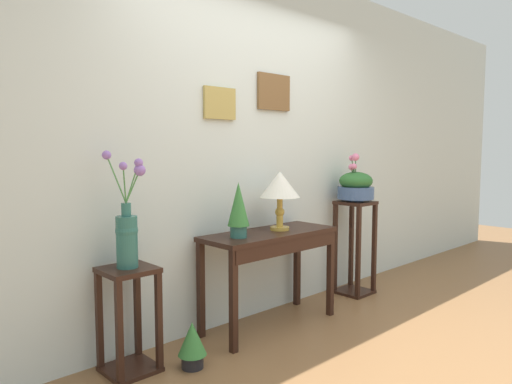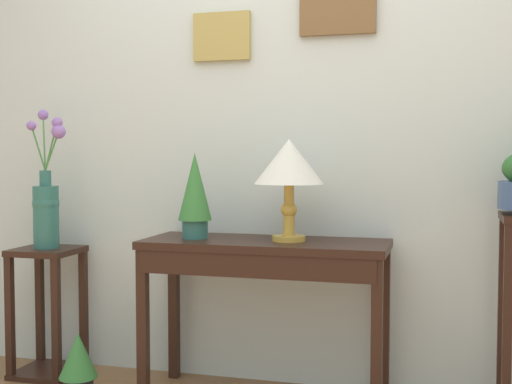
{
  "view_description": "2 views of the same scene",
  "coord_description": "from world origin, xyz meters",
  "px_view_note": "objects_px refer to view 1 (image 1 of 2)",
  "views": [
    {
      "loc": [
        -2.53,
        -1.36,
        1.34
      ],
      "look_at": [
        -0.2,
        1.11,
        1.03
      ],
      "focal_mm": 32.95,
      "sensor_mm": 36.0,
      "label": 1
    },
    {
      "loc": [
        0.7,
        -1.81,
        1.11
      ],
      "look_at": [
        -0.14,
        1.19,
        0.94
      ],
      "focal_mm": 47.87,
      "sensor_mm": 36.0,
      "label": 2
    }
  ],
  "objects_px": {
    "potted_plant_on_console": "(238,208)",
    "potted_plant_floor": "(192,343)",
    "table_lamp": "(280,187)",
    "pedestal_stand_right": "(355,248)",
    "pedestal_stand_left": "(129,320)",
    "flower_vase_tall_left": "(127,231)",
    "planter_bowl_wide_right": "(356,186)",
    "console_table": "(272,246)"
  },
  "relations": [
    {
      "from": "console_table",
      "to": "pedestal_stand_left",
      "type": "xyz_separation_m",
      "value": [
        -1.14,
        0.08,
        -0.3
      ]
    },
    {
      "from": "table_lamp",
      "to": "potted_plant_floor",
      "type": "xyz_separation_m",
      "value": [
        -0.95,
        -0.17,
        -0.9
      ]
    },
    {
      "from": "potted_plant_on_console",
      "to": "planter_bowl_wide_right",
      "type": "xyz_separation_m",
      "value": [
        1.46,
        0.05,
        0.07
      ]
    },
    {
      "from": "potted_plant_on_console",
      "to": "pedestal_stand_left",
      "type": "xyz_separation_m",
      "value": [
        -0.81,
        0.07,
        -0.61
      ]
    },
    {
      "from": "table_lamp",
      "to": "potted_plant_floor",
      "type": "bearing_deg",
      "value": -169.66
    },
    {
      "from": "potted_plant_on_console",
      "to": "console_table",
      "type": "bearing_deg",
      "value": -1.12
    },
    {
      "from": "table_lamp",
      "to": "potted_plant_on_console",
      "type": "distance_m",
      "value": 0.45
    },
    {
      "from": "planter_bowl_wide_right",
      "to": "potted_plant_floor",
      "type": "bearing_deg",
      "value": -174.19
    },
    {
      "from": "console_table",
      "to": "pedestal_stand_right",
      "type": "xyz_separation_m",
      "value": [
        1.14,
        0.05,
        -0.19
      ]
    },
    {
      "from": "pedestal_stand_left",
      "to": "potted_plant_on_console",
      "type": "bearing_deg",
      "value": -4.88
    },
    {
      "from": "pedestal_stand_left",
      "to": "potted_plant_floor",
      "type": "xyz_separation_m",
      "value": [
        0.3,
        -0.23,
        -0.16
      ]
    },
    {
      "from": "pedestal_stand_left",
      "to": "pedestal_stand_right",
      "type": "distance_m",
      "value": 2.28
    },
    {
      "from": "table_lamp",
      "to": "planter_bowl_wide_right",
      "type": "distance_m",
      "value": 1.03
    },
    {
      "from": "potted_plant_floor",
      "to": "table_lamp",
      "type": "bearing_deg",
      "value": 10.34
    },
    {
      "from": "flower_vase_tall_left",
      "to": "potted_plant_on_console",
      "type": "bearing_deg",
      "value": -4.92
    },
    {
      "from": "planter_bowl_wide_right",
      "to": "console_table",
      "type": "bearing_deg",
      "value": -177.37
    },
    {
      "from": "planter_bowl_wide_right",
      "to": "potted_plant_on_console",
      "type": "bearing_deg",
      "value": -178.2
    },
    {
      "from": "pedestal_stand_left",
      "to": "flower_vase_tall_left",
      "type": "relative_size",
      "value": 0.93
    },
    {
      "from": "console_table",
      "to": "table_lamp",
      "type": "xyz_separation_m",
      "value": [
        0.11,
        0.02,
        0.44
      ]
    },
    {
      "from": "table_lamp",
      "to": "potted_plant_on_console",
      "type": "height_order",
      "value": "table_lamp"
    },
    {
      "from": "pedestal_stand_left",
      "to": "flower_vase_tall_left",
      "type": "bearing_deg",
      "value": 5.11
    },
    {
      "from": "console_table",
      "to": "pedestal_stand_left",
      "type": "height_order",
      "value": "console_table"
    },
    {
      "from": "potted_plant_on_console",
      "to": "flower_vase_tall_left",
      "type": "height_order",
      "value": "flower_vase_tall_left"
    },
    {
      "from": "table_lamp",
      "to": "console_table",
      "type": "bearing_deg",
      "value": -167.58
    },
    {
      "from": "pedestal_stand_left",
      "to": "flower_vase_tall_left",
      "type": "height_order",
      "value": "flower_vase_tall_left"
    },
    {
      "from": "flower_vase_tall_left",
      "to": "pedestal_stand_left",
      "type": "bearing_deg",
      "value": -174.89
    },
    {
      "from": "table_lamp",
      "to": "flower_vase_tall_left",
      "type": "height_order",
      "value": "flower_vase_tall_left"
    },
    {
      "from": "pedestal_stand_left",
      "to": "planter_bowl_wide_right",
      "type": "bearing_deg",
      "value": -0.59
    },
    {
      "from": "pedestal_stand_right",
      "to": "potted_plant_floor",
      "type": "bearing_deg",
      "value": -174.19
    },
    {
      "from": "console_table",
      "to": "pedestal_stand_right",
      "type": "relative_size",
      "value": 1.26
    },
    {
      "from": "potted_plant_on_console",
      "to": "potted_plant_floor",
      "type": "distance_m",
      "value": 0.94
    },
    {
      "from": "flower_vase_tall_left",
      "to": "planter_bowl_wide_right",
      "type": "distance_m",
      "value": 2.28
    },
    {
      "from": "pedestal_stand_left",
      "to": "pedestal_stand_right",
      "type": "height_order",
      "value": "pedestal_stand_right"
    },
    {
      "from": "potted_plant_on_console",
      "to": "planter_bowl_wide_right",
      "type": "relative_size",
      "value": 0.89
    },
    {
      "from": "flower_vase_tall_left",
      "to": "planter_bowl_wide_right",
      "type": "relative_size",
      "value": 1.58
    },
    {
      "from": "table_lamp",
      "to": "potted_plant_on_console",
      "type": "xyz_separation_m",
      "value": [
        -0.43,
        -0.02,
        -0.12
      ]
    },
    {
      "from": "pedestal_stand_left",
      "to": "potted_plant_floor",
      "type": "relative_size",
      "value": 2.19
    },
    {
      "from": "potted_plant_floor",
      "to": "potted_plant_on_console",
      "type": "bearing_deg",
      "value": 16.81
    },
    {
      "from": "planter_bowl_wide_right",
      "to": "potted_plant_floor",
      "type": "xyz_separation_m",
      "value": [
        -1.98,
        -0.2,
        -0.85
      ]
    },
    {
      "from": "table_lamp",
      "to": "pedestal_stand_right",
      "type": "relative_size",
      "value": 0.52
    },
    {
      "from": "potted_plant_on_console",
      "to": "pedestal_stand_right",
      "type": "bearing_deg",
      "value": 1.79
    },
    {
      "from": "potted_plant_on_console",
      "to": "pedestal_stand_left",
      "type": "bearing_deg",
      "value": 175.12
    }
  ]
}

